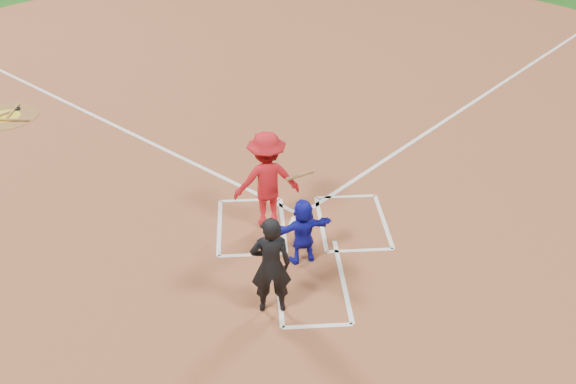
{
  "coord_description": "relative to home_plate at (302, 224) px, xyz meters",
  "views": [
    {
      "loc": [
        -0.96,
        -10.12,
        7.08
      ],
      "look_at": [
        -0.3,
        -0.4,
        1.0
      ],
      "focal_mm": 40.0,
      "sensor_mm": 36.0,
      "label": 1
    }
  ],
  "objects": [
    {
      "name": "home_plate",
      "position": [
        0.0,
        0.0,
        0.0
      ],
      "size": [
        0.6,
        0.6,
        0.02
      ],
      "primitive_type": "cylinder",
      "rotation": [
        0.0,
        0.0,
        3.14
      ],
      "color": "white",
      "rests_on": "home_plate_dirt"
    },
    {
      "name": "chalk_markings",
      "position": [
        0.0,
        5.29,
        -0.01
      ],
      "size": [
        28.35,
        17.32,
        0.01
      ],
      "color": "white",
      "rests_on": "home_plate_dirt"
    },
    {
      "name": "on_deck_logo",
      "position": [
        -7.22,
        5.33,
        0.0
      ],
      "size": [
        0.8,
        0.8,
        0.0
      ],
      "primitive_type": "cylinder",
      "color": "gold",
      "rests_on": "on_deck_circle"
    },
    {
      "name": "batter_at_plate",
      "position": [
        -0.66,
        0.06,
        0.96
      ],
      "size": [
        1.57,
        0.94,
        1.93
      ],
      "color": "red",
      "rests_on": "home_plate_dirt"
    },
    {
      "name": "on_deck_circle",
      "position": [
        -7.22,
        5.33,
        -0.0
      ],
      "size": [
        1.7,
        1.7,
        0.01
      ],
      "primitive_type": "cylinder",
      "color": "brown",
      "rests_on": "home_plate_dirt"
    },
    {
      "name": "home_plate_dirt",
      "position": [
        0.0,
        6.0,
        -0.01
      ],
      "size": [
        28.0,
        28.0,
        0.01
      ],
      "primitive_type": "cylinder",
      "color": "brown",
      "rests_on": "ground"
    },
    {
      "name": "umpire",
      "position": [
        -0.7,
        -2.34,
        0.87
      ],
      "size": [
        0.64,
        0.43,
        1.75
      ],
      "primitive_type": "imported",
      "rotation": [
        0.0,
        0.0,
        3.16
      ],
      "color": "black",
      "rests_on": "home_plate_dirt"
    },
    {
      "name": "catcher",
      "position": [
        -0.09,
        -1.11,
        0.61
      ],
      "size": [
        1.2,
        0.64,
        1.24
      ],
      "primitive_type": "imported",
      "rotation": [
        0.0,
        0.0,
        3.4
      ],
      "color": "#1619B6",
      "rests_on": "home_plate_dirt"
    },
    {
      "name": "on_deck_bat_a",
      "position": [
        -7.07,
        5.58,
        0.03
      ],
      "size": [
        0.12,
        0.84,
        0.06
      ],
      "primitive_type": "cylinder",
      "rotation": [
        1.57,
        0.0,
        -0.07
      ],
      "color": "#A5773C",
      "rests_on": "on_deck_circle"
    },
    {
      "name": "ground",
      "position": [
        0.0,
        0.0,
        -0.02
      ],
      "size": [
        120.0,
        120.0,
        0.0
      ],
      "primitive_type": "plane",
      "color": "#164C13",
      "rests_on": "ground"
    },
    {
      "name": "bat_weight_donut",
      "position": [
        -7.02,
        5.73,
        0.03
      ],
      "size": [
        0.19,
        0.19,
        0.05
      ],
      "primitive_type": "torus",
      "color": "black",
      "rests_on": "on_deck_circle"
    },
    {
      "name": "on_deck_bat_c",
      "position": [
        -6.92,
        5.03,
        0.03
      ],
      "size": [
        0.84,
        0.14,
        0.06
      ],
      "primitive_type": "cylinder",
      "rotation": [
        1.57,
        0.0,
        1.48
      ],
      "color": "brown",
      "rests_on": "on_deck_circle"
    }
  ]
}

